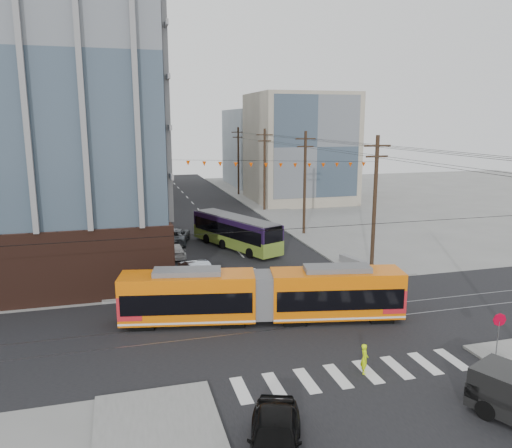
{
  "coord_description": "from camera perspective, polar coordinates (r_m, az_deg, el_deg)",
  "views": [
    {
      "loc": [
        -10.49,
        -23.14,
        12.09
      ],
      "look_at": [
        -0.81,
        11.72,
        4.54
      ],
      "focal_mm": 35.0,
      "sensor_mm": 36.0,
      "label": 1
    }
  ],
  "objects": [
    {
      "name": "streetcar",
      "position": [
        30.58,
        0.8,
        -8.19
      ],
      "size": [
        17.2,
        5.7,
        3.29
      ],
      "primitive_type": null,
      "rotation": [
        0.0,
        0.0,
        -0.2
      ],
      "color": "#DE6205",
      "rests_on": "ground"
    },
    {
      "name": "ground",
      "position": [
        28.13,
        8.24,
        -13.8
      ],
      "size": [
        160.0,
        160.0,
        0.0
      ],
      "primitive_type": "plane",
      "color": "slate"
    },
    {
      "name": "city_bus",
      "position": [
        47.84,
        -2.34,
        -0.92
      ],
      "size": [
        6.65,
        11.22,
        3.17
      ],
      "primitive_type": null,
      "rotation": [
        0.0,
        0.0,
        0.41
      ],
      "color": "#211137",
      "rests_on": "ground"
    },
    {
      "name": "parked_car_white",
      "position": [
        45.39,
        -9.32,
        -3.03
      ],
      "size": [
        1.81,
        4.24,
        1.22
      ],
      "primitive_type": "imported",
      "rotation": [
        0.0,
        0.0,
        3.17
      ],
      "color": "#B5B5B5",
      "rests_on": "ground"
    },
    {
      "name": "stop_sign",
      "position": [
        29.01,
        25.9,
        -11.6
      ],
      "size": [
        0.82,
        0.82,
        2.32
      ],
      "primitive_type": null,
      "rotation": [
        0.0,
        0.0,
        -0.19
      ],
      "color": "#AD001E",
      "rests_on": "ground"
    },
    {
      "name": "utility_pole_far",
      "position": [
        81.65,
        -2.03,
        7.14
      ],
      "size": [
        0.3,
        0.3,
        11.0
      ],
      "primitive_type": "cylinder",
      "color": "black",
      "rests_on": "ground"
    },
    {
      "name": "parked_car_silver",
      "position": [
        38.95,
        -6.89,
        -5.2
      ],
      "size": [
        2.44,
        4.9,
        1.54
      ],
      "primitive_type": "imported",
      "rotation": [
        0.0,
        0.0,
        3.32
      ],
      "color": "#AEBAC6",
      "rests_on": "ground"
    },
    {
      "name": "jersey_barrier",
      "position": [
        42.52,
        11.42,
        -4.44
      ],
      "size": [
        1.81,
        3.93,
        0.77
      ],
      "primitive_type": "cube",
      "rotation": [
        0.0,
        0.0,
        0.26
      ],
      "color": "gray",
      "rests_on": "ground"
    },
    {
      "name": "bg_bldg_ne_near",
      "position": [
        76.02,
        4.96,
        8.65
      ],
      "size": [
        14.0,
        14.0,
        16.0
      ],
      "primitive_type": "cube",
      "color": "gray",
      "rests_on": "ground"
    },
    {
      "name": "bg_bldg_nw_near",
      "position": [
        75.48,
        -20.7,
        8.69
      ],
      "size": [
        18.0,
        16.0,
        18.0
      ],
      "primitive_type": "cube",
      "color": "#8C99A5",
      "rests_on": "ground"
    },
    {
      "name": "black_sedan",
      "position": [
        19.65,
        2.16,
        -23.23
      ],
      "size": [
        3.43,
        5.16,
        1.63
      ],
      "primitive_type": "imported",
      "rotation": [
        0.0,
        0.0,
        -0.34
      ],
      "color": "black",
      "rests_on": "ground"
    },
    {
      "name": "parked_car_grey",
      "position": [
        50.68,
        -9.15,
        -1.31
      ],
      "size": [
        3.66,
        5.74,
        1.48
      ],
      "primitive_type": "imported",
      "rotation": [
        0.0,
        0.0,
        2.9
      ],
      "color": "#4E545C",
      "rests_on": "ground"
    },
    {
      "name": "pedestrian",
      "position": [
        25.58,
        12.29,
        -14.81
      ],
      "size": [
        0.54,
        0.64,
        1.51
      ],
      "primitive_type": "imported",
      "rotation": [
        0.0,
        0.0,
        1.19
      ],
      "color": "#D2FF0B",
      "rests_on": "ground"
    },
    {
      "name": "bg_bldg_ne_far",
      "position": [
        95.62,
        1.86,
        8.72
      ],
      "size": [
        16.0,
        16.0,
        14.0
      ],
      "primitive_type": "cube",
      "color": "#8C99A5",
      "rests_on": "ground"
    },
    {
      "name": "bg_bldg_nw_far",
      "position": [
        95.23,
        -17.9,
        9.96
      ],
      "size": [
        16.0,
        18.0,
        20.0
      ],
      "primitive_type": "cube",
      "color": "gray",
      "rests_on": "ground"
    }
  ]
}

